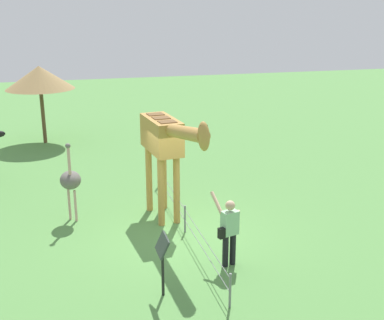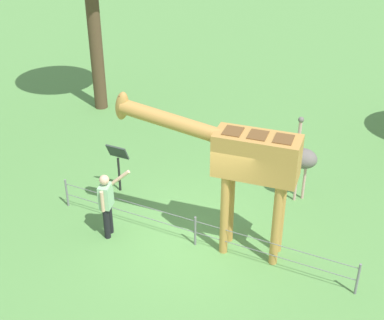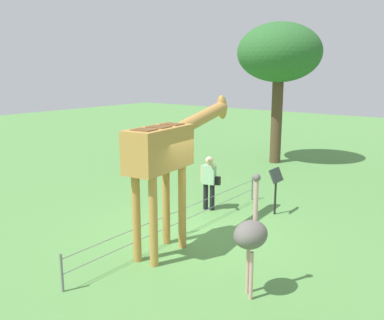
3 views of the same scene
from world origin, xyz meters
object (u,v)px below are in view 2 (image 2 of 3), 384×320
at_px(visitor, 107,202).
at_px(info_sign, 118,158).
at_px(giraffe, 239,159).
at_px(ostrich, 303,158).

height_order(visitor, info_sign, visitor).
distance_m(giraffe, ostrich, 2.81).
bearing_deg(visitor, info_sign, -64.48).
bearing_deg(ostrich, info_sign, 20.87).
xyz_separation_m(ostrich, info_sign, (4.27, 1.63, -0.23)).
distance_m(visitor, info_sign, 1.88).
height_order(visitor, ostrich, ostrich).
distance_m(giraffe, visitor, 3.17).
bearing_deg(ostrich, giraffe, 74.06).
relative_size(giraffe, info_sign, 3.00).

